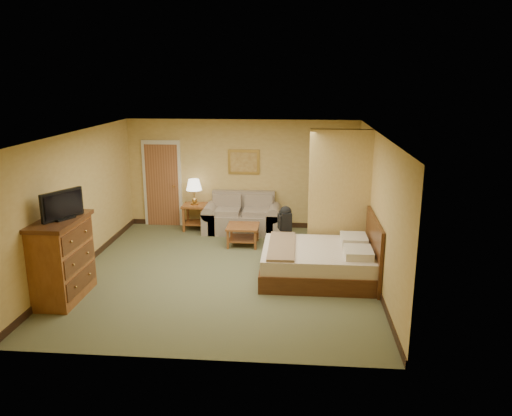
# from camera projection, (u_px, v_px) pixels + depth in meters

# --- Properties ---
(floor) EXTENTS (6.00, 6.00, 0.00)m
(floor) POSITION_uv_depth(u_px,v_px,m) (225.00, 272.00, 9.38)
(floor) COLOR brown
(floor) RESTS_ON ground
(ceiling) EXTENTS (6.00, 6.00, 0.00)m
(ceiling) POSITION_uv_depth(u_px,v_px,m) (222.00, 133.00, 8.72)
(ceiling) COLOR white
(ceiling) RESTS_ON back_wall
(back_wall) EXTENTS (5.50, 0.02, 2.60)m
(back_wall) POSITION_uv_depth(u_px,v_px,m) (242.00, 174.00, 11.94)
(back_wall) COLOR tan
(back_wall) RESTS_ON floor
(left_wall) EXTENTS (0.02, 6.00, 2.60)m
(left_wall) POSITION_uv_depth(u_px,v_px,m) (77.00, 202.00, 9.27)
(left_wall) COLOR tan
(left_wall) RESTS_ON floor
(right_wall) EXTENTS (0.02, 6.00, 2.60)m
(right_wall) POSITION_uv_depth(u_px,v_px,m) (377.00, 209.00, 8.82)
(right_wall) COLOR tan
(right_wall) RESTS_ON floor
(partition) EXTENTS (1.20, 0.15, 2.60)m
(partition) POSITION_uv_depth(u_px,v_px,m) (339.00, 196.00, 9.76)
(partition) COLOR tan
(partition) RESTS_ON floor
(door) EXTENTS (0.94, 0.16, 2.10)m
(door) POSITION_uv_depth(u_px,v_px,m) (162.00, 184.00, 12.13)
(door) COLOR beige
(door) RESTS_ON floor
(baseboard) EXTENTS (5.50, 0.02, 0.12)m
(baseboard) POSITION_uv_depth(u_px,v_px,m) (242.00, 224.00, 12.24)
(baseboard) COLOR black
(baseboard) RESTS_ON floor
(loveseat) EXTENTS (1.82, 0.85, 0.92)m
(loveseat) POSITION_uv_depth(u_px,v_px,m) (242.00, 219.00, 11.78)
(loveseat) COLOR gray
(loveseat) RESTS_ON floor
(side_table) EXTENTS (0.56, 0.56, 0.62)m
(side_table) POSITION_uv_depth(u_px,v_px,m) (195.00, 213.00, 11.92)
(side_table) COLOR brown
(side_table) RESTS_ON floor
(table_lamp) EXTENTS (0.37, 0.37, 0.61)m
(table_lamp) POSITION_uv_depth(u_px,v_px,m) (194.00, 185.00, 11.75)
(table_lamp) COLOR #B78B43
(table_lamp) RESTS_ON side_table
(coffee_table) EXTENTS (0.69, 0.69, 0.44)m
(coffee_table) POSITION_uv_depth(u_px,v_px,m) (243.00, 231.00, 10.83)
(coffee_table) COLOR brown
(coffee_table) RESTS_ON floor
(wall_picture) EXTENTS (0.75, 0.04, 0.59)m
(wall_picture) POSITION_uv_depth(u_px,v_px,m) (244.00, 162.00, 11.83)
(wall_picture) COLOR #B78E3F
(wall_picture) RESTS_ON back_wall
(dresser) EXTENTS (0.67, 1.28, 1.37)m
(dresser) POSITION_uv_depth(u_px,v_px,m) (62.00, 259.00, 8.12)
(dresser) COLOR brown
(dresser) RESTS_ON floor
(tv) EXTENTS (0.39, 0.71, 0.47)m
(tv) POSITION_uv_depth(u_px,v_px,m) (62.00, 206.00, 7.88)
(tv) COLOR black
(tv) RESTS_ON dresser
(bed) EXTENTS (2.09, 1.78, 1.15)m
(bed) POSITION_uv_depth(u_px,v_px,m) (323.00, 261.00, 9.05)
(bed) COLOR #442210
(bed) RESTS_ON floor
(backpack) EXTENTS (0.27, 0.34, 0.52)m
(backpack) POSITION_uv_depth(u_px,v_px,m) (286.00, 218.00, 9.91)
(backpack) COLOR black
(backpack) RESTS_ON bed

